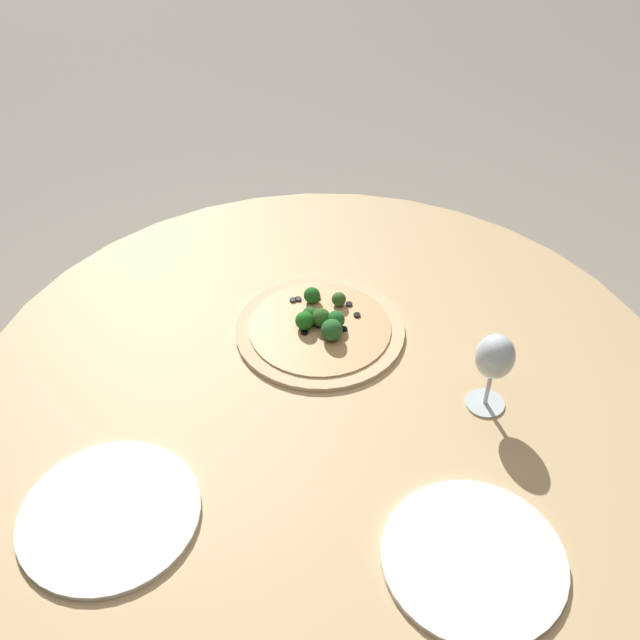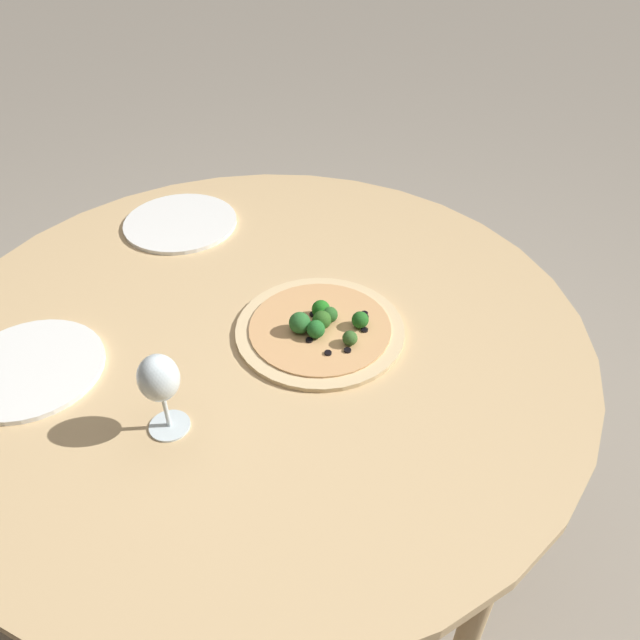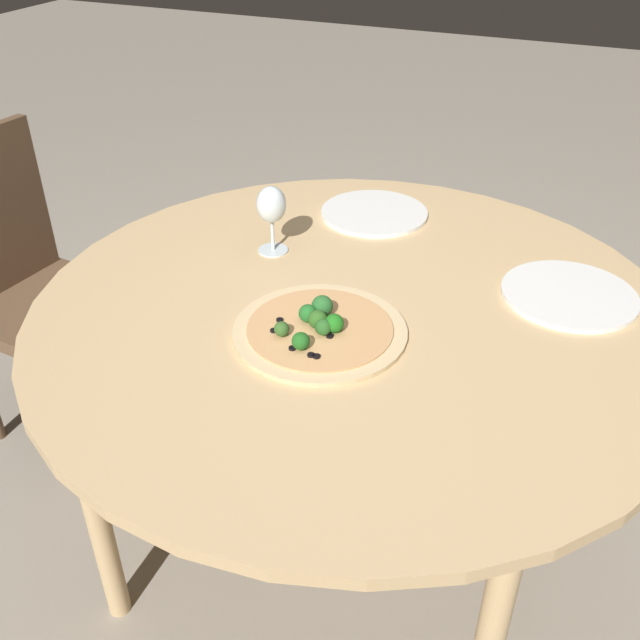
% 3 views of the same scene
% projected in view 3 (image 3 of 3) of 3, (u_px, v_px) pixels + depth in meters
% --- Properties ---
extents(ground_plane, '(12.00, 12.00, 0.00)m').
position_uv_depth(ground_plane, '(347.00, 535.00, 1.85)').
color(ground_plane, gray).
extents(dining_table, '(1.32, 1.32, 0.71)m').
position_uv_depth(dining_table, '(353.00, 328.00, 1.49)').
color(dining_table, tan).
rests_on(dining_table, ground_plane).
extents(chair, '(0.43, 0.43, 0.88)m').
position_uv_depth(chair, '(32.00, 285.00, 1.99)').
color(chair, brown).
rests_on(chair, ground_plane).
extents(pizza, '(0.34, 0.34, 0.06)m').
position_uv_depth(pizza, '(319.00, 328.00, 1.36)').
color(pizza, '#DBBC89').
rests_on(pizza, dining_table).
extents(wine_glass, '(0.07, 0.07, 0.16)m').
position_uv_depth(wine_glass, '(271.00, 207.00, 1.59)').
color(wine_glass, silver).
rests_on(wine_glass, dining_table).
extents(plate_near, '(0.27, 0.27, 0.01)m').
position_uv_depth(plate_near, '(374.00, 213.00, 1.81)').
color(plate_near, white).
rests_on(plate_near, dining_table).
extents(plate_far, '(0.28, 0.28, 0.01)m').
position_uv_depth(plate_far, '(569.00, 294.00, 1.48)').
color(plate_far, white).
rests_on(plate_far, dining_table).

